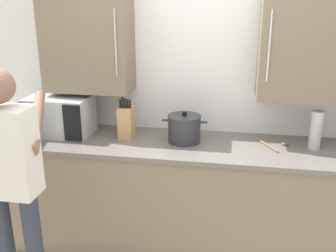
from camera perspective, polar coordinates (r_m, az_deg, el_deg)
The scene contains 8 objects.
back_wall_tiled at distance 3.17m, azimuth 3.86°, elevation 7.21°, with size 3.80×0.44×2.57m.
counter_unit at distance 3.19m, azimuth 2.85°, elevation -10.42°, with size 3.10×0.67×0.93m.
microwave_oven at distance 3.27m, azimuth -15.98°, elevation 1.46°, with size 0.51×0.69×0.31m.
wooden_spoon at distance 3.05m, azimuth 15.66°, elevation -2.67°, with size 0.23×0.21×0.02m.
thermos_flask at distance 3.04m, azimuth 20.78°, elevation -0.55°, with size 0.09×0.09×0.29m.
stock_pot at distance 3.00m, azimuth 2.40°, elevation -0.36°, with size 0.35×0.25×0.24m.
knife_block at distance 3.10m, azimuth -6.08°, elevation 0.58°, with size 0.11×0.15×0.34m.
person_figure at distance 2.55m, azimuth -22.03°, elevation -6.81°, with size 0.44×0.65×1.64m.
Camera 1 is at (0.33, -1.85, 2.02)m, focal length 41.72 mm.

